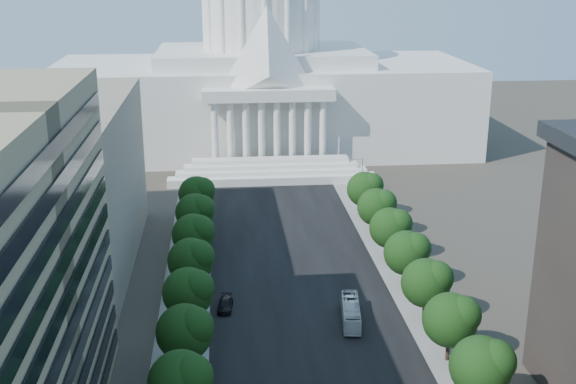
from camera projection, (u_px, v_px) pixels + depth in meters
name	position (u px, v px, depth m)	size (l,w,h in m)	color
road_asphalt	(296.00, 276.00, 127.16)	(30.00, 260.00, 0.01)	black
sidewalk_left	(187.00, 280.00, 125.45)	(8.00, 260.00, 0.02)	gray
sidewalk_right	(401.00, 272.00, 128.87)	(8.00, 260.00, 0.02)	gray
capitol	(262.00, 80.00, 211.12)	(120.00, 56.00, 73.00)	white
office_block_left_far	(21.00, 186.00, 127.78)	(38.00, 52.00, 30.00)	gray
tree_l_d	(183.00, 381.00, 83.59)	(7.79, 7.60, 9.97)	#33261C
tree_l_e	(187.00, 331.00, 94.97)	(7.79, 7.60, 9.97)	#33261C
tree_l_f	(190.00, 291.00, 106.36)	(7.79, 7.60, 9.97)	#33261C
tree_l_g	(193.00, 260.00, 117.74)	(7.79, 7.60, 9.97)	#33261C
tree_l_h	(195.00, 233.00, 129.12)	(7.79, 7.60, 9.97)	#33261C
tree_l_i	(196.00, 212.00, 140.51)	(7.79, 7.60, 9.97)	#33261C
tree_l_j	(198.00, 193.00, 151.89)	(7.79, 7.60, 9.97)	#33261C
tree_r_d	(484.00, 365.00, 86.83)	(7.79, 7.60, 9.97)	#33261C
tree_r_e	(453.00, 319.00, 98.21)	(7.79, 7.60, 9.97)	#33261C
tree_r_f	(428.00, 282.00, 109.59)	(7.79, 7.60, 9.97)	#33261C
tree_r_g	(408.00, 252.00, 120.98)	(7.79, 7.60, 9.97)	#33261C
tree_r_h	(392.00, 227.00, 132.36)	(7.79, 7.60, 9.97)	#33261C
tree_r_i	(378.00, 206.00, 143.75)	(7.79, 7.60, 9.97)	#33261C
tree_r_j	(366.00, 188.00, 155.13)	(7.79, 7.60, 9.97)	#33261C
streetlight_c	(463.00, 322.00, 98.73)	(2.61, 0.44, 9.00)	gray
streetlight_d	(415.00, 252.00, 122.44)	(2.61, 0.44, 9.00)	gray
streetlight_e	(383.00, 205.00, 146.16)	(2.61, 0.44, 9.00)	gray
streetlight_f	(360.00, 171.00, 169.88)	(2.61, 0.44, 9.00)	gray
car_dark_b	(225.00, 305.00, 114.72)	(2.25, 5.54, 1.61)	black
city_bus	(351.00, 312.00, 110.63)	(2.57, 11.00, 3.06)	silver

